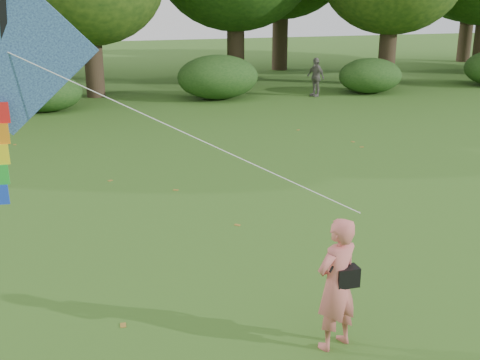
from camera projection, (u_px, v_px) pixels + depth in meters
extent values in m
plane|color=#265114|center=(330.00, 313.00, 8.79)|extent=(100.00, 100.00, 0.00)
imported|color=#CE6761|center=(336.00, 284.00, 7.71)|extent=(0.77, 0.64, 1.81)
imported|color=#69655D|center=(315.00, 77.00, 26.34)|extent=(0.73, 1.07, 1.69)
cube|color=black|center=(346.00, 276.00, 7.68)|extent=(0.30, 0.20, 0.26)
cylinder|color=black|center=(340.00, 253.00, 7.53)|extent=(0.33, 0.14, 0.47)
cube|color=#253DA2|center=(5.00, 51.00, 7.07)|extent=(2.17, 0.49, 2.13)
cube|color=black|center=(5.00, 51.00, 7.09)|extent=(0.23, 0.64, 1.92)
cylinder|color=white|center=(187.00, 134.00, 7.25)|extent=(4.03, 1.46, 1.97)
cube|color=red|center=(3.00, 113.00, 7.28)|extent=(0.14, 0.06, 0.26)
cube|color=orange|center=(3.00, 134.00, 7.35)|extent=(0.14, 0.06, 0.26)
cube|color=yellow|center=(3.00, 154.00, 7.42)|extent=(0.14, 0.06, 0.26)
cube|color=green|center=(3.00, 175.00, 7.49)|extent=(0.14, 0.06, 0.26)
cube|color=blue|center=(3.00, 195.00, 7.56)|extent=(0.14, 0.06, 0.26)
cylinder|color=#3A2D1E|center=(94.00, 60.00, 26.02)|extent=(0.80, 0.80, 3.15)
cylinder|color=#3A2D1E|center=(236.00, 46.00, 29.68)|extent=(0.86, 0.86, 3.67)
cylinder|color=#3A2D1E|center=(387.00, 49.00, 29.36)|extent=(0.83, 0.83, 3.43)
cylinder|color=#3A2D1E|center=(27.00, 44.00, 31.99)|extent=(0.84, 0.84, 3.50)
cylinder|color=#3A2D1E|center=(280.00, 35.00, 34.84)|extent=(0.90, 0.90, 4.02)
cylinder|color=#3A2D1E|center=(466.00, 33.00, 38.92)|extent=(0.85, 0.85, 3.57)
ellipsoid|color=#264919|center=(47.00, 93.00, 23.09)|extent=(2.66, 2.09, 1.42)
ellipsoid|color=#264919|center=(218.00, 77.00, 25.67)|extent=(3.50, 2.75, 1.88)
ellipsoid|color=#264919|center=(370.00, 76.00, 27.17)|extent=(2.94, 2.31, 1.58)
cube|color=olive|center=(110.00, 181.00, 14.84)|extent=(0.14, 0.14, 0.01)
cube|color=olive|center=(15.00, 145.00, 18.28)|extent=(0.10, 0.13, 0.01)
cube|color=olive|center=(123.00, 325.00, 8.45)|extent=(0.09, 0.13, 0.01)
cube|color=olive|center=(298.00, 130.00, 20.18)|extent=(0.14, 0.14, 0.01)
cube|color=olive|center=(362.00, 147.00, 18.01)|extent=(0.13, 0.10, 0.01)
cube|color=olive|center=(353.00, 142.00, 18.62)|extent=(0.10, 0.13, 0.01)
cube|color=olive|center=(237.00, 225.00, 12.04)|extent=(0.14, 0.14, 0.01)
cube|color=olive|center=(176.00, 190.00, 14.14)|extent=(0.14, 0.13, 0.01)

